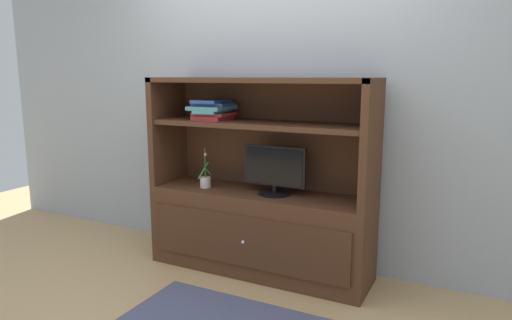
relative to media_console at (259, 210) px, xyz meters
The scene contains 6 objects.
ground_plane 0.62m from the media_console, 90.00° to the right, with size 8.00×8.00×0.00m, color tan.
painted_rear_wall 0.99m from the media_console, 90.00° to the left, with size 6.00×0.10×2.80m, color #9EA8B2.
media_console is the anchor object (origin of this frame).
tv_monitor 0.35m from the media_console, ahead, with size 0.48×0.24×0.36m.
potted_plant 0.48m from the media_console, behind, with size 0.08×0.11×0.31m.
magazine_stack 0.84m from the media_console, behind, with size 0.29×0.34×0.15m.
Camera 1 is at (1.47, -2.56, 1.47)m, focal length 32.08 mm.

